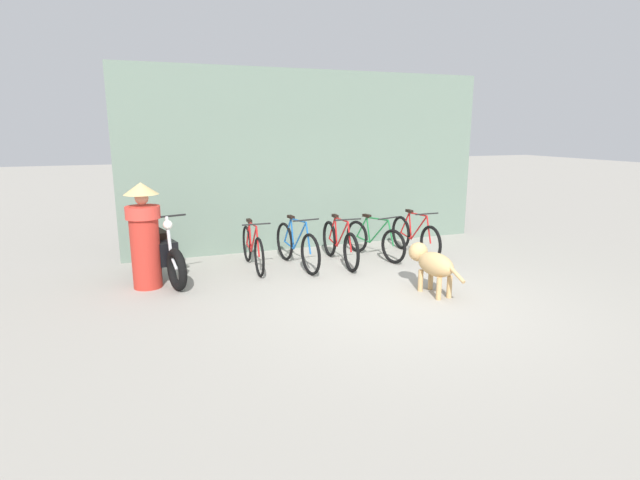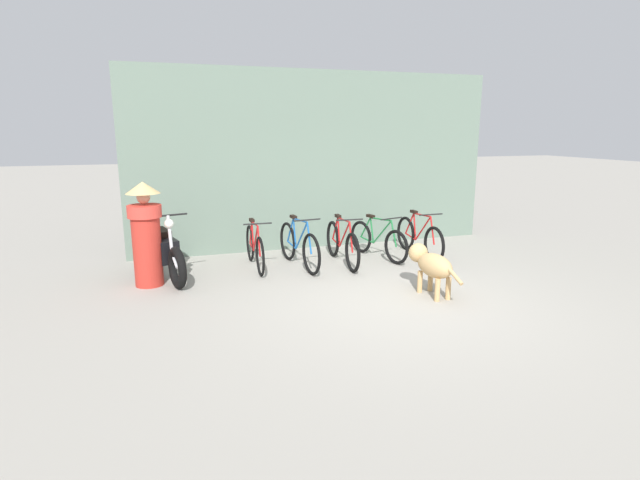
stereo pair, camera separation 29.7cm
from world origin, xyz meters
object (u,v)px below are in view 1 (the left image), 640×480
at_px(bicycle_0, 253,248).
at_px(bicycle_3, 374,240).
at_px(bicycle_2, 340,244).
at_px(motorcycle, 161,253).
at_px(person_in_robes, 144,233).
at_px(stray_dog, 431,263).
at_px(bicycle_4, 415,237).
at_px(bicycle_1, 297,246).

xyz_separation_m(bicycle_0, bicycle_3, (2.24, -0.06, -0.02)).
relative_size(bicycle_2, motorcycle, 0.89).
distance_m(bicycle_2, person_in_robes, 3.23).
height_order(bicycle_2, stray_dog, bicycle_2).
height_order(bicycle_4, person_in_robes, person_in_robes).
bearing_deg(motorcycle, bicycle_2, 73.46).
xyz_separation_m(bicycle_4, person_in_robes, (-4.73, -0.28, 0.48)).
bearing_deg(bicycle_2, bicycle_1, -90.57).
relative_size(stray_dog, person_in_robes, 0.77).
xyz_separation_m(bicycle_1, bicycle_3, (1.52, 0.12, -0.04)).
relative_size(bicycle_0, stray_dog, 1.35).
bearing_deg(bicycle_3, motorcycle, -103.62).
bearing_deg(bicycle_1, person_in_robes, -90.00).
distance_m(bicycle_4, person_in_robes, 4.77).
relative_size(motorcycle, stray_dog, 1.63).
distance_m(bicycle_2, stray_dog, 2.02).
bearing_deg(bicycle_3, bicycle_0, -105.71).
height_order(bicycle_1, person_in_robes, person_in_robes).
distance_m(stray_dog, person_in_robes, 4.17).
height_order(bicycle_0, bicycle_2, bicycle_2).
bearing_deg(bicycle_0, stray_dog, 45.68).
bearing_deg(bicycle_0, bicycle_2, 82.98).
bearing_deg(bicycle_1, motorcycle, -98.33).
height_order(bicycle_1, stray_dog, bicycle_1).
xyz_separation_m(bicycle_1, stray_dog, (1.37, -1.97, 0.08)).
bearing_deg(bicycle_2, bicycle_3, 104.97).
bearing_deg(motorcycle, person_in_robes, -47.93).
xyz_separation_m(bicycle_0, motorcycle, (-1.47, -0.10, 0.08)).
xyz_separation_m(bicycle_2, motorcycle, (-2.96, 0.13, 0.07)).
height_order(bicycle_3, motorcycle, motorcycle).
bearing_deg(stray_dog, bicycle_2, 12.35).
bearing_deg(bicycle_3, bicycle_2, -92.06).
xyz_separation_m(motorcycle, person_in_robes, (-0.23, -0.34, 0.40)).
height_order(bicycle_0, motorcycle, motorcycle).
xyz_separation_m(motorcycle, stray_dog, (3.56, -2.05, 0.02)).
height_order(bicycle_4, stray_dog, bicycle_4).
distance_m(motorcycle, stray_dog, 4.11).
distance_m(bicycle_3, bicycle_4, 0.80).
xyz_separation_m(bicycle_3, bicycle_4, (0.79, -0.10, 0.02)).
bearing_deg(bicycle_1, bicycle_2, 80.34).
bearing_deg(bicycle_1, bicycle_4, 84.28).
bearing_deg(stray_dog, bicycle_1, 29.78).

